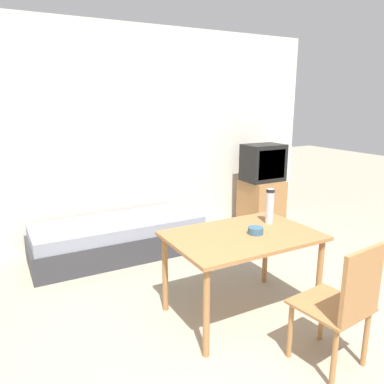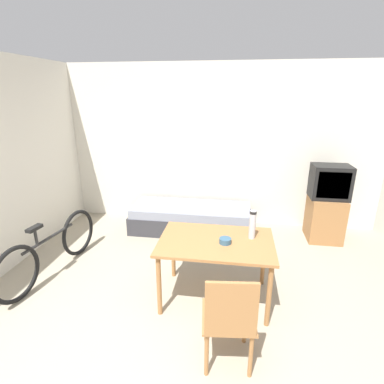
{
  "view_description": "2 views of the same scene",
  "coord_description": "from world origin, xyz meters",
  "views": [
    {
      "loc": [
        -1.41,
        -1.04,
        1.8
      ],
      "look_at": [
        0.16,
        1.86,
        0.99
      ],
      "focal_mm": 35.0,
      "sensor_mm": 36.0,
      "label": 1
    },
    {
      "loc": [
        0.52,
        -1.55,
        2.23
      ],
      "look_at": [
        -0.01,
        1.91,
        1.06
      ],
      "focal_mm": 28.0,
      "sensor_mm": 36.0,
      "label": 2
    }
  ],
  "objects": [
    {
      "name": "mate_bowl",
      "position": [
        0.44,
        1.28,
        0.75
      ],
      "size": [
        0.13,
        0.13,
        0.06
      ],
      "color": "#335670",
      "rests_on": "dining_table"
    },
    {
      "name": "wall_back",
      "position": [
        0.0,
        3.53,
        1.35
      ],
      "size": [
        5.74,
        0.06,
        2.7
      ],
      "color": "silver",
      "rests_on": "ground_plane"
    },
    {
      "name": "thermos_flask",
      "position": [
        0.72,
        1.44,
        0.9
      ],
      "size": [
        0.07,
        0.07,
        0.32
      ],
      "color": "#B7B7BC",
      "rests_on": "dining_table"
    },
    {
      "name": "daybed",
      "position": [
        -0.19,
        3.03,
        0.21
      ],
      "size": [
        2.0,
        0.77,
        0.43
      ],
      "color": "#333338",
      "rests_on": "ground_plane"
    },
    {
      "name": "wooden_chair",
      "position": [
        0.52,
        0.43,
        0.51
      ],
      "size": [
        0.48,
        0.48,
        0.92
      ],
      "color": "#9E6B3D",
      "rests_on": "ground_plane"
    },
    {
      "name": "tv",
      "position": [
        1.93,
        3.04,
        0.57
      ],
      "size": [
        0.55,
        0.52,
        1.2
      ],
      "color": "#9E6B3D",
      "rests_on": "ground_plane"
    },
    {
      "name": "dining_table",
      "position": [
        0.34,
        1.33,
        0.64
      ],
      "size": [
        1.22,
        0.82,
        0.72
      ],
      "color": "#9E6B3D",
      "rests_on": "ground_plane"
    }
  ]
}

